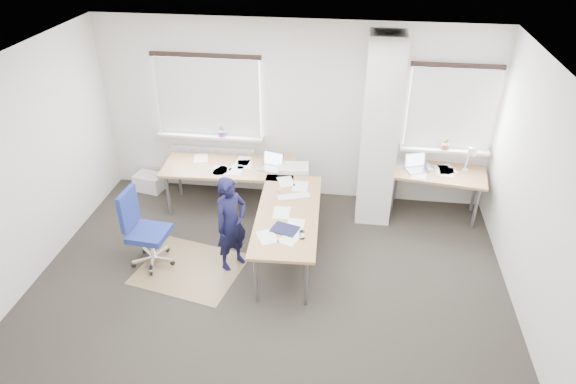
# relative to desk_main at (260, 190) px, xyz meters

# --- Properties ---
(ground) EXTENTS (6.00, 6.00, 0.00)m
(ground) POSITION_rel_desk_main_xyz_m (0.31, -1.33, -0.69)
(ground) COLOR #282520
(ground) RESTS_ON ground
(room_shell) EXTENTS (6.04, 5.04, 2.82)m
(room_shell) POSITION_rel_desk_main_xyz_m (0.49, -0.88, 1.05)
(room_shell) COLOR beige
(room_shell) RESTS_ON ground
(floor_mat) EXTENTS (1.50, 1.35, 0.01)m
(floor_mat) POSITION_rel_desk_main_xyz_m (-0.77, -1.01, -0.69)
(floor_mat) COLOR olive
(floor_mat) RESTS_ON ground
(white_crate) EXTENTS (0.51, 0.41, 0.27)m
(white_crate) POSITION_rel_desk_main_xyz_m (-2.06, 0.92, -0.56)
(white_crate) COLOR white
(white_crate) RESTS_ON ground
(desk_main) EXTENTS (2.52, 2.62, 0.96)m
(desk_main) POSITION_rel_desk_main_xyz_m (0.00, 0.00, 0.00)
(desk_main) COLOR #A27945
(desk_main) RESTS_ON ground
(desk_side) EXTENTS (1.48, 0.89, 1.22)m
(desk_side) POSITION_rel_desk_main_xyz_m (2.53, 0.81, -0.01)
(desk_side) COLOR #A27945
(desk_side) RESTS_ON ground
(task_chair) EXTENTS (0.59, 0.58, 1.09)m
(task_chair) POSITION_rel_desk_main_xyz_m (-1.34, -0.94, -0.39)
(task_chair) COLOR navy
(task_chair) RESTS_ON ground
(person) EXTENTS (0.54, 0.57, 1.31)m
(person) POSITION_rel_desk_main_xyz_m (-0.22, -0.83, -0.04)
(person) COLOR black
(person) RESTS_ON ground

